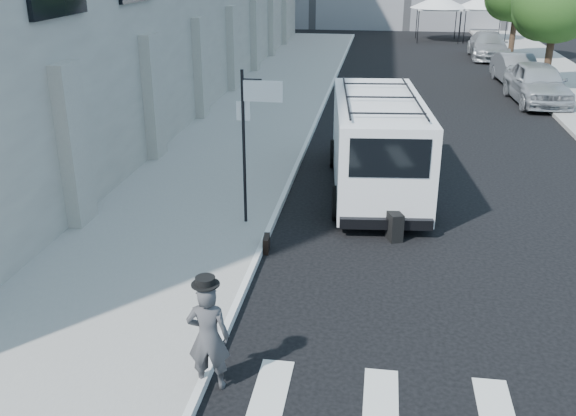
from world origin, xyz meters
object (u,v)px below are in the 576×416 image
(parked_car_a, at_px, (537,83))
(briefcase, at_px, (266,244))
(businessman, at_px, (208,337))
(suitcase, at_px, (394,226))
(parked_car_b, at_px, (516,69))
(parked_car_c, at_px, (488,46))
(cargo_van, at_px, (377,143))

(parked_car_a, bearing_deg, briefcase, -121.74)
(businessman, height_order, suitcase, businessman)
(briefcase, height_order, parked_car_b, parked_car_b)
(briefcase, distance_m, parked_car_c, 29.51)
(briefcase, relative_size, parked_car_c, 0.09)
(suitcase, height_order, parked_car_b, parked_car_b)
(briefcase, bearing_deg, parked_car_b, 61.97)
(suitcase, bearing_deg, briefcase, 179.59)
(suitcase, distance_m, cargo_van, 3.45)
(businessman, bearing_deg, cargo_van, -108.05)
(businessman, height_order, cargo_van, cargo_van)
(parked_car_c, bearing_deg, parked_car_a, -87.72)
(businessman, distance_m, parked_car_b, 26.23)
(suitcase, relative_size, parked_car_b, 0.28)
(parked_car_b, bearing_deg, parked_car_c, 86.35)
(briefcase, bearing_deg, parked_car_c, 68.56)
(cargo_van, height_order, parked_car_b, cargo_van)
(briefcase, distance_m, suitcase, 2.89)
(businessman, distance_m, briefcase, 4.71)
(parked_car_a, distance_m, parked_car_b, 4.24)
(cargo_van, xyz_separation_m, parked_car_a, (6.49, 11.61, -0.43))
(suitcase, xyz_separation_m, parked_car_c, (5.69, 27.29, 0.42))
(parked_car_c, bearing_deg, briefcase, -105.65)
(briefcase, xyz_separation_m, parked_car_c, (8.40, 28.29, 0.58))
(parked_car_c, bearing_deg, suitcase, -100.90)
(suitcase, relative_size, parked_car_a, 0.24)
(parked_car_a, bearing_deg, parked_car_c, 88.37)
(briefcase, xyz_separation_m, suitcase, (2.71, 1.00, 0.15))
(briefcase, relative_size, parked_car_a, 0.09)
(suitcase, height_order, parked_car_c, parked_car_c)
(businessman, height_order, briefcase, businessman)
(briefcase, height_order, parked_car_a, parked_car_a)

